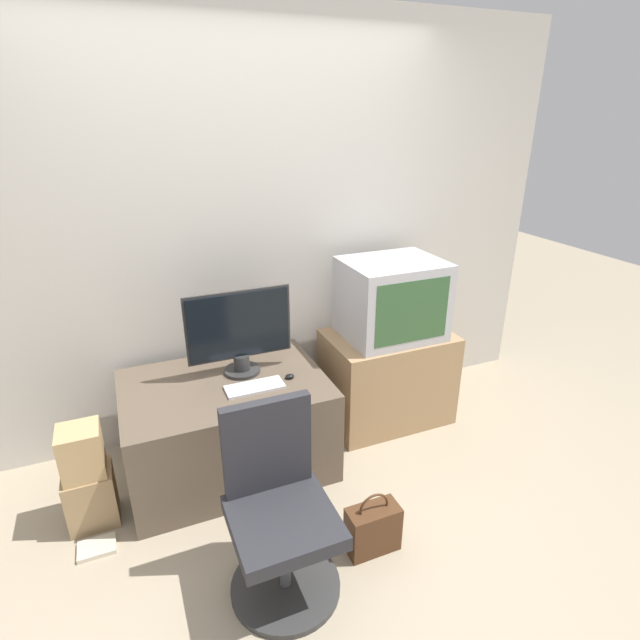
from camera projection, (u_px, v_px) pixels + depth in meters
The scene contains 13 objects.
ground_plane at pixel (327, 551), 2.46m from camera, with size 12.00×12.00×0.00m, color tan.
wall_back at pixel (243, 234), 3.08m from camera, with size 4.40×0.05×2.60m.
desk at pixel (228, 425), 2.95m from camera, with size 1.14×0.81×0.57m.
side_stand at pixel (387, 377), 3.43m from camera, with size 0.82×0.54×0.64m.
main_monitor at pixel (240, 332), 2.86m from camera, with size 0.61×0.21×0.51m.
keyboard at pixel (255, 387), 2.78m from camera, with size 0.33×0.14×0.01m.
mouse at pixel (290, 376), 2.88m from camera, with size 0.05×0.04×0.03m.
crt_tv at pixel (392, 299), 3.21m from camera, with size 0.61×0.50×0.51m.
office_chair at pixel (279, 516), 2.18m from camera, with size 0.50×0.50×0.88m.
cardboard_box_lower at pixel (91, 497), 2.59m from camera, with size 0.24×0.22×0.31m.
cardboard_box_upper at pixel (81, 452), 2.48m from camera, with size 0.20×0.20×0.26m.
handbag at pixel (373, 528), 2.43m from camera, with size 0.26×0.13×0.34m.
book at pixel (97, 548), 2.47m from camera, with size 0.18×0.13×0.02m.
Camera 1 is at (-0.74, -1.67, 2.01)m, focal length 28.00 mm.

